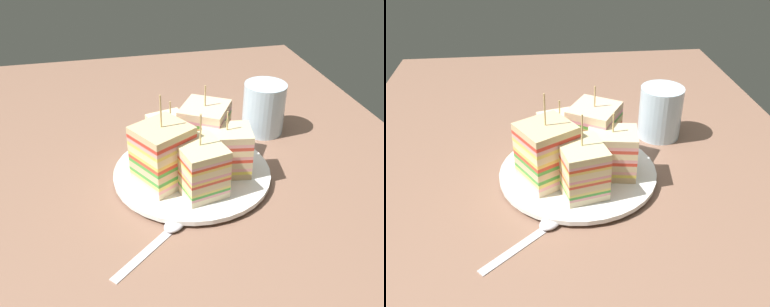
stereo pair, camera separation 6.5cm
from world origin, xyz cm
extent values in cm
cube|color=#825D4A|center=(0.00, 0.00, -0.90)|extent=(114.90, 80.22, 1.80)
cylinder|color=white|center=(0.00, 0.00, 0.29)|extent=(15.07, 15.07, 0.59)
cylinder|color=white|center=(0.00, 0.00, 0.94)|extent=(24.30, 24.30, 0.72)
cube|color=beige|center=(-5.12, 0.31, 1.79)|extent=(8.38, 7.47, 0.97)
cube|color=#9E7242|center=(-1.67, 1.10, 1.79)|extent=(1.59, 5.81, 0.97)
cube|color=pink|center=(-5.12, 0.31, 2.48)|extent=(8.38, 7.47, 0.40)
cube|color=green|center=(-5.12, 0.31, 2.88)|extent=(8.38, 7.47, 0.40)
cube|color=#E7CB63|center=(-5.12, 0.31, 3.28)|extent=(8.38, 7.47, 0.40)
cube|color=beige|center=(-5.12, 0.31, 3.97)|extent=(8.38, 7.47, 0.97)
cube|color=#B2844C|center=(-1.67, 1.10, 3.97)|extent=(1.59, 5.81, 0.97)
cube|color=#D5462F|center=(-5.12, 0.31, 4.66)|extent=(8.38, 7.47, 0.40)
cube|color=#F1C45A|center=(-5.12, 0.31, 5.06)|extent=(8.38, 7.47, 0.40)
cube|color=pink|center=(-5.12, 0.31, 5.47)|extent=(8.38, 7.47, 0.40)
cube|color=beige|center=(-5.12, 0.31, 6.15)|extent=(8.38, 7.47, 0.97)
cube|color=#9E7242|center=(-1.67, 1.10, 6.15)|extent=(1.59, 5.81, 0.97)
cube|color=#EDC95C|center=(-5.12, 0.31, 6.84)|extent=(8.38, 7.47, 0.40)
cube|color=#E14424|center=(-5.12, 0.31, 7.24)|extent=(8.38, 7.47, 0.40)
cube|color=#E4A7A6|center=(-5.12, 0.31, 7.65)|extent=(8.38, 7.47, 0.40)
cube|color=beige|center=(-5.12, 0.31, 8.34)|extent=(8.38, 7.47, 0.97)
cylinder|color=tan|center=(-5.12, 0.31, 11.18)|extent=(0.24, 0.24, 4.71)
cube|color=#DFB984|center=(-1.27, -4.97, 1.80)|extent=(6.63, 7.99, 0.99)
cube|color=#9E7242|center=(-0.74, -1.47, 1.80)|extent=(5.49, 1.11, 0.99)
cube|color=#F0D54E|center=(-1.27, -4.97, 2.56)|extent=(6.63, 7.99, 0.53)
cube|color=#EAA299|center=(-1.27, -4.97, 3.10)|extent=(6.63, 7.99, 0.53)
cube|color=beige|center=(-1.27, -4.97, 3.86)|extent=(6.63, 7.99, 0.99)
cube|color=#B2844C|center=(-0.74, -1.47, 3.86)|extent=(5.49, 1.11, 0.99)
cube|color=red|center=(-1.27, -4.97, 4.63)|extent=(6.63, 7.99, 0.53)
cube|color=pink|center=(-1.27, -4.97, 5.16)|extent=(6.63, 7.99, 0.53)
cube|color=beige|center=(-1.27, -4.97, 5.92)|extent=(6.63, 7.99, 0.99)
cube|color=#B2844C|center=(-0.74, -1.47, 5.92)|extent=(5.49, 1.11, 0.99)
cube|color=#D74733|center=(-1.27, -4.97, 6.69)|extent=(6.63, 7.99, 0.53)
cube|color=#EFA5A2|center=(-1.27, -4.97, 7.22)|extent=(6.63, 7.99, 0.53)
cube|color=beige|center=(-1.27, -4.97, 7.99)|extent=(6.63, 7.99, 0.99)
cylinder|color=tan|center=(-1.27, -4.97, 9.98)|extent=(0.24, 0.24, 3.00)
cube|color=beige|center=(4.16, -3.00, 1.88)|extent=(9.72, 9.58, 1.15)
cube|color=#9E7242|center=(1.15, -1.14, 1.88)|extent=(3.73, 5.83, 1.15)
cube|color=#E2C160|center=(4.16, -3.00, 2.71)|extent=(9.72, 9.58, 0.51)
cube|color=pink|center=(4.16, -3.00, 3.22)|extent=(9.72, 9.58, 0.51)
cube|color=red|center=(4.16, -3.00, 3.73)|extent=(9.72, 9.58, 0.51)
cube|color=beige|center=(4.16, -3.00, 4.56)|extent=(9.72, 9.58, 1.15)
cube|color=#B2844C|center=(1.15, -1.14, 4.56)|extent=(3.73, 5.83, 1.15)
cube|color=pink|center=(4.16, -3.00, 5.39)|extent=(9.72, 9.58, 0.51)
cube|color=#F2C854|center=(4.16, -3.00, 5.90)|extent=(9.72, 9.58, 0.51)
cube|color=red|center=(4.16, -3.00, 6.41)|extent=(9.72, 9.58, 0.51)
cube|color=#DDC37F|center=(4.16, -3.00, 7.24)|extent=(9.72, 9.58, 1.15)
cube|color=#B2844C|center=(1.15, -1.14, 7.24)|extent=(3.73, 5.83, 1.15)
cube|color=#509936|center=(4.16, -3.00, 8.07)|extent=(9.72, 9.58, 0.51)
cube|color=pink|center=(4.16, -3.00, 8.58)|extent=(9.72, 9.58, 0.51)
cube|color=beige|center=(4.16, -3.00, 9.42)|extent=(9.72, 9.58, 1.15)
cylinder|color=tan|center=(4.16, -3.00, 11.69)|extent=(0.24, 0.24, 3.40)
cube|color=beige|center=(4.54, 2.38, 1.78)|extent=(8.41, 7.27, 0.96)
cube|color=#9E7242|center=(1.12, 1.49, 1.78)|extent=(1.67, 5.42, 0.96)
cube|color=yellow|center=(4.54, 2.38, 2.47)|extent=(8.41, 7.27, 0.40)
cube|color=pink|center=(4.54, 2.38, 2.87)|extent=(8.41, 7.27, 0.40)
cube|color=red|center=(4.54, 2.38, 3.27)|extent=(8.41, 7.27, 0.40)
cube|color=beige|center=(4.54, 2.38, 3.95)|extent=(8.41, 7.27, 0.96)
cube|color=#9E7242|center=(1.12, 1.49, 3.95)|extent=(1.67, 5.42, 0.96)
cube|color=pink|center=(4.54, 2.38, 4.63)|extent=(8.41, 7.27, 0.40)
cube|color=#51AA46|center=(4.54, 2.38, 5.04)|extent=(8.41, 7.27, 0.40)
cube|color=beige|center=(4.54, 2.38, 5.72)|extent=(8.41, 7.27, 0.96)
cube|color=#9E7242|center=(1.12, 1.49, 5.72)|extent=(1.67, 5.42, 0.96)
cube|color=yellow|center=(4.54, 2.38, 6.40)|extent=(8.41, 7.27, 0.40)
cube|color=red|center=(4.54, 2.38, 6.80)|extent=(8.41, 7.27, 0.40)
cube|color=beige|center=(4.54, 2.38, 7.48)|extent=(8.41, 7.27, 0.96)
cylinder|color=tan|center=(4.54, 2.38, 9.54)|extent=(0.24, 0.24, 3.16)
cube|color=beige|center=(-1.87, 4.78, 1.81)|extent=(9.51, 9.66, 1.02)
cube|color=#B2844C|center=(-0.09, 1.72, 1.81)|extent=(5.90, 3.60, 1.02)
cube|color=pink|center=(-1.87, 4.78, 2.61)|extent=(9.51, 9.66, 0.56)
cube|color=#E9CA5E|center=(-1.87, 4.78, 3.17)|extent=(9.51, 9.66, 0.56)
cube|color=green|center=(-1.87, 4.78, 3.73)|extent=(9.51, 9.66, 0.56)
cube|color=#DCB385|center=(-1.87, 4.78, 4.52)|extent=(9.51, 9.66, 1.02)
cube|color=#B2844C|center=(-0.09, 1.72, 4.52)|extent=(5.90, 3.60, 1.02)
cube|color=green|center=(-1.87, 4.78, 5.32)|extent=(9.51, 9.66, 0.56)
cube|color=#E2462E|center=(-1.87, 4.78, 5.88)|extent=(9.51, 9.66, 0.56)
cube|color=#F3C858|center=(-1.87, 4.78, 6.44)|extent=(9.51, 9.66, 0.56)
cube|color=beige|center=(-1.87, 4.78, 7.23)|extent=(9.51, 9.66, 1.02)
cube|color=#B2844C|center=(-0.09, 1.72, 7.23)|extent=(5.90, 3.60, 1.02)
cube|color=#E7CD58|center=(-1.87, 4.78, 8.03)|extent=(9.51, 9.66, 0.56)
cube|color=#E0A69F|center=(-1.87, 4.78, 8.59)|extent=(9.51, 9.66, 0.56)
cube|color=red|center=(-1.87, 4.78, 9.15)|extent=(9.51, 9.66, 0.56)
cube|color=#D7BA85|center=(-1.87, 4.78, 9.94)|extent=(9.51, 9.66, 1.02)
cylinder|color=tan|center=(-1.87, 4.78, 12.87)|extent=(0.24, 0.24, 4.83)
cube|color=silver|center=(-15.18, 9.75, 0.12)|extent=(7.60, 8.46, 0.25)
ellipsoid|color=silver|center=(-10.96, 4.92, 0.50)|extent=(3.96, 4.05, 1.00)
cylinder|color=silver|center=(11.58, -15.93, 4.64)|extent=(7.56, 7.56, 9.29)
cylinder|color=yellow|center=(11.58, -15.93, 2.76)|extent=(6.95, 6.95, 5.52)
camera|label=1|loc=(-53.44, 12.15, 38.99)|focal=40.00mm
camera|label=2|loc=(-54.50, 5.76, 38.99)|focal=40.00mm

